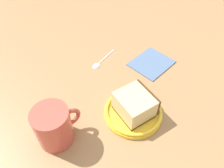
{
  "coord_description": "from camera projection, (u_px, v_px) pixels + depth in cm",
  "views": [
    {
      "loc": [
        -33.11,
        20.89,
        46.19
      ],
      "look_at": [
        -1.97,
        -4.24,
        3.0
      ],
      "focal_mm": 35.31,
      "sensor_mm": 36.0,
      "label": 1
    }
  ],
  "objects": [
    {
      "name": "folded_napkin",
      "position": [
        151.0,
        63.0,
        0.69
      ],
      "size": [
        11.66,
        13.21,
        0.6
      ],
      "primitive_type": "cube",
      "rotation": [
        0.0,
        0.0,
        0.11
      ],
      "color": "slate",
      "rests_on": "ground_plane"
    },
    {
      "name": "cake_slice",
      "position": [
        135.0,
        104.0,
        0.53
      ],
      "size": [
        9.36,
        8.96,
        5.64
      ],
      "color": "#472814",
      "rests_on": "small_plate"
    },
    {
      "name": "small_plate",
      "position": [
        133.0,
        112.0,
        0.55
      ],
      "size": [
        14.64,
        14.64,
        1.86
      ],
      "color": "yellow",
      "rests_on": "ground_plane"
    },
    {
      "name": "ground_plane",
      "position": [
        96.0,
        98.0,
        0.62
      ],
      "size": [
        154.05,
        154.05,
        3.45
      ],
      "primitive_type": "cube",
      "color": "#936D47"
    },
    {
      "name": "teaspoon",
      "position": [
        99.0,
        62.0,
        0.69
      ],
      "size": [
        4.29,
        11.0,
        0.8
      ],
      "color": "silver",
      "rests_on": "ground_plane"
    },
    {
      "name": "tea_mug",
      "position": [
        54.0,
        126.0,
        0.48
      ],
      "size": [
        8.1,
        10.76,
        9.67
      ],
      "color": "#BF4C3F",
      "rests_on": "ground_plane"
    }
  ]
}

